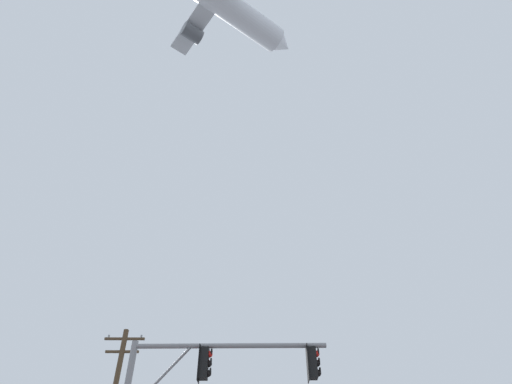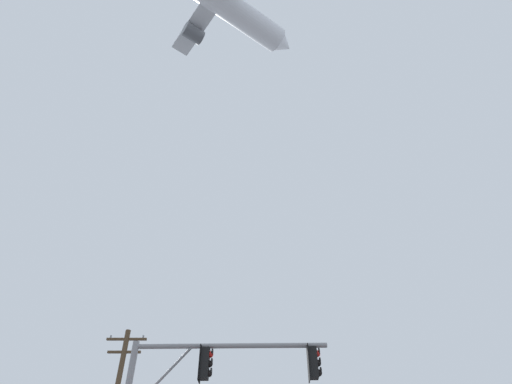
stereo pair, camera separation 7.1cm
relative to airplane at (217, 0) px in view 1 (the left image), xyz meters
The scene contains 1 object.
airplane is the anchor object (origin of this frame).
Camera 1 is at (-0.92, -5.19, 1.51)m, focal length 29.67 mm.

